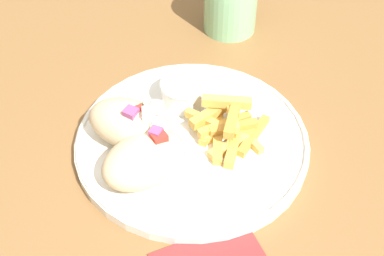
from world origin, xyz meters
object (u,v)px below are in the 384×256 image
fries_pile (228,128)px  plate (192,141)px  water_glass (230,4)px  pita_sandwich_far (131,124)px  sauce_ramekin (184,91)px  pita_sandwich_near (145,159)px

fries_pile → plate: bearing=172.9°
water_glass → plate: bearing=-118.4°
pita_sandwich_far → sauce_ramekin: 0.10m
pita_sandwich_near → fries_pile: size_ratio=1.19×
plate → fries_pile: fries_pile is taller
fries_pile → pita_sandwich_near: bearing=-163.3°
fries_pile → sauce_ramekin: fries_pile is taller
plate → water_glass: bearing=61.6°
pita_sandwich_far → fries_pile: pita_sandwich_far is taller
plate → fries_pile: (0.05, -0.01, 0.02)m
sauce_ramekin → pita_sandwich_far: bearing=-147.1°
pita_sandwich_near → sauce_ramekin: pita_sandwich_near is taller
pita_sandwich_near → water_glass: 0.35m
pita_sandwich_far → sauce_ramekin: bearing=72.8°
pita_sandwich_near → fries_pile: bearing=-5.9°
pita_sandwich_far → sauce_ramekin: (0.08, 0.05, -0.01)m
water_glass → fries_pile: bearing=-108.7°
sauce_ramekin → pita_sandwich_near: bearing=-124.7°
pita_sandwich_far → plate: bearing=26.6°
pita_sandwich_near → sauce_ramekin: size_ratio=2.00×
pita_sandwich_far → water_glass: size_ratio=1.28×
plate → pita_sandwich_near: size_ratio=2.33×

